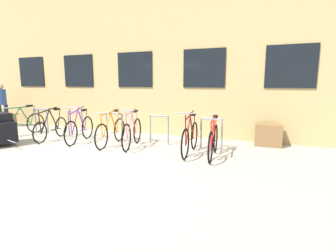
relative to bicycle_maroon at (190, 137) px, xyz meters
The scene contains 14 objects.
ground_plane 2.92m from the bicycle_maroon, 153.09° to the right, with size 42.00×42.00×0.00m, color #B2ADA0.
storefront_building 6.00m from the bicycle_maroon, 119.37° to the left, with size 28.00×5.41×6.57m.
bike_rack 2.68m from the bicycle_maroon, 167.21° to the left, with size 6.60×0.05×0.84m.
bicycle_maroon is the anchor object (origin of this frame).
bicycle_black 4.47m from the bicycle_maroon, behind, with size 0.51×1.68×1.03m.
bicycle_green 5.93m from the bicycle_maroon, behind, with size 0.44×1.74×1.00m.
bicycle_orange 2.34m from the bicycle_maroon, behind, with size 0.44×1.78×0.99m.
bicycle_purple 3.42m from the bicycle_maroon, behind, with size 0.54×1.69×1.09m.
bicycle_red 0.60m from the bicycle_maroon, ahead, with size 0.44×1.69×0.98m.
bicycle_pink 1.68m from the bicycle_maroon, behind, with size 0.54×1.71×1.07m.
wooden_bench 8.74m from the bicycle_maroon, behind, with size 1.57×0.40×0.49m.
person_by_bench 7.94m from the bicycle_maroon, behind, with size 0.32×0.32×1.70m.
backpack 7.18m from the bicycle_maroon, behind, with size 0.28×0.20×0.44m, color maroon.
planter_box 2.36m from the bicycle_maroon, 40.85° to the left, with size 0.70×0.44×0.60m, color olive.
Camera 1 is at (4.45, -4.71, 1.73)m, focal length 27.76 mm.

